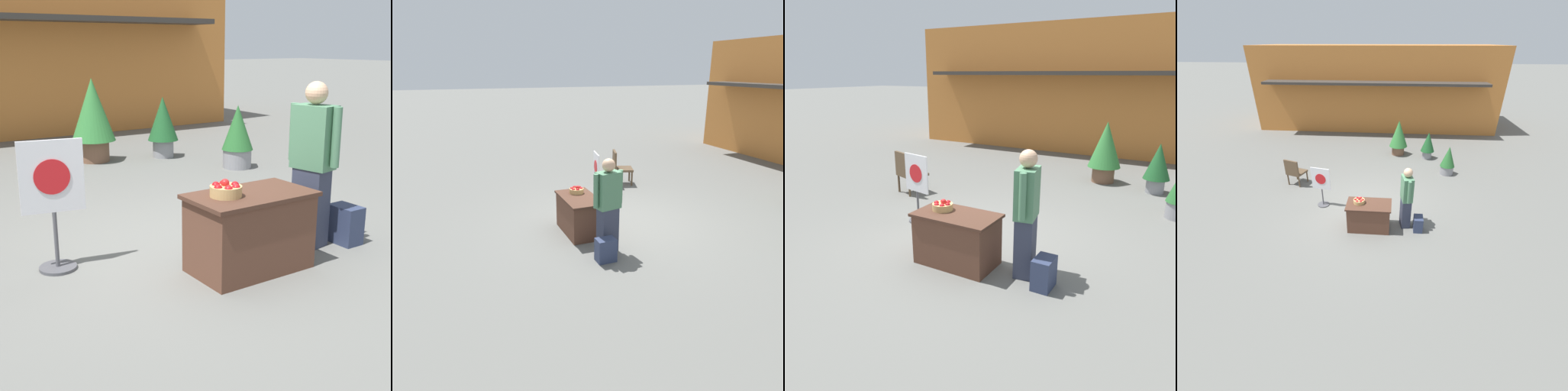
% 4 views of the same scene
% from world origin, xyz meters
% --- Properties ---
extents(ground_plane, '(120.00, 120.00, 0.00)m').
position_xyz_m(ground_plane, '(0.00, 0.00, 0.00)').
color(ground_plane, slate).
extents(display_table, '(1.19, 0.68, 0.76)m').
position_xyz_m(display_table, '(0.13, -0.93, 0.38)').
color(display_table, brown).
rests_on(display_table, ground_plane).
extents(apple_basket, '(0.30, 0.30, 0.16)m').
position_xyz_m(apple_basket, '(-0.14, -0.90, 0.83)').
color(apple_basket, tan).
rests_on(apple_basket, display_table).
extents(person_visitor, '(0.33, 0.60, 1.75)m').
position_xyz_m(person_visitor, '(1.11, -0.75, 0.90)').
color(person_visitor, '#33384C').
rests_on(person_visitor, ground_plane).
extents(backpack, '(0.24, 0.34, 0.42)m').
position_xyz_m(backpack, '(1.46, -0.94, 0.21)').
color(backpack, '#2D3856').
rests_on(backpack, ground_plane).
extents(poster_board, '(0.59, 0.36, 1.27)m').
position_xyz_m(poster_board, '(-1.42, 0.09, 0.69)').
color(poster_board, '#4C4C51').
rests_on(poster_board, ground_plane).
extents(patio_chair, '(0.70, 0.70, 0.97)m').
position_xyz_m(patio_chair, '(-2.72, 1.36, 0.53)').
color(patio_chair, brown).
rests_on(patio_chair, ground_plane).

